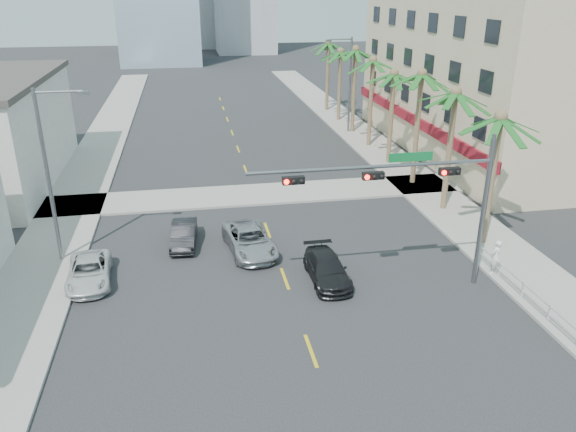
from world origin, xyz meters
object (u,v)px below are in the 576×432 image
object	(u,v)px
car_parked_far	(89,272)
car_lane_center	(250,240)
car_lane_right	(327,269)
traffic_signal_mast	(421,189)
car_lane_left	(184,234)
pedestrian	(496,257)

from	to	relation	value
car_parked_far	car_lane_center	world-z (taller)	car_lane_center
car_lane_center	car_lane_right	size ratio (longest dim) A/B	1.15
car_lane_center	car_parked_far	bearing A→B (deg)	-173.28
traffic_signal_mast	car_parked_far	bearing A→B (deg)	167.56
traffic_signal_mast	car_parked_far	size ratio (longest dim) A/B	2.60
traffic_signal_mast	car_lane_right	bearing A→B (deg)	157.84
car_parked_far	car_lane_left	bearing A→B (deg)	33.69
car_parked_far	car_lane_right	bearing A→B (deg)	-13.40
traffic_signal_mast	car_lane_right	distance (m)	6.04
car_lane_left	car_lane_right	bearing A→B (deg)	-33.87
traffic_signal_mast	car_lane_left	world-z (taller)	traffic_signal_mast
car_lane_left	car_lane_center	xyz separation A→B (m)	(3.50, -1.54, 0.06)
car_lane_left	car_lane_right	distance (m)	8.71
car_lane_center	pedestrian	bearing A→B (deg)	-29.99
car_parked_far	car_lane_left	distance (m)	5.78
car_lane_left	pedestrian	distance (m)	16.44
pedestrian	traffic_signal_mast	bearing A→B (deg)	-23.06
car_lane_left	pedestrian	bearing A→B (deg)	-18.59
car_parked_far	pedestrian	world-z (taller)	pedestrian
car_lane_left	car_lane_right	world-z (taller)	same
traffic_signal_mast	car_lane_center	world-z (taller)	traffic_signal_mast
traffic_signal_mast	car_lane_left	bearing A→B (deg)	146.96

